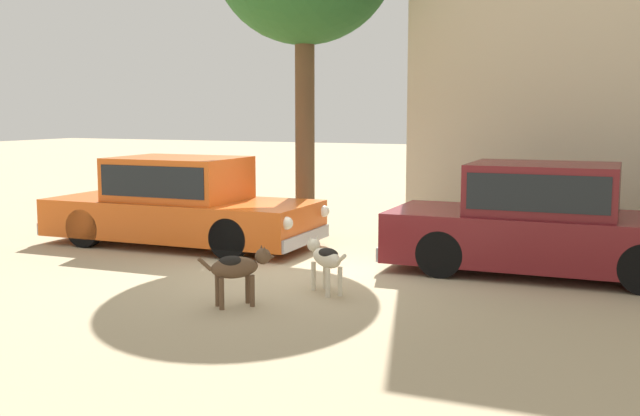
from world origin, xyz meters
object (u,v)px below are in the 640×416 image
object	(u,v)px
parked_sedan_second	(544,220)
parked_sedan_nearest	(181,202)
stray_dog_tan	(238,267)
stray_dog_spotted	(325,258)

from	to	relation	value
parked_sedan_second	parked_sedan_nearest	bearing A→B (deg)	179.43
parked_sedan_second	stray_dog_tan	size ratio (longest dim) A/B	6.10
parked_sedan_nearest	stray_dog_spotted	size ratio (longest dim) A/B	5.76
stray_dog_spotted	stray_dog_tan	xyz separation A→B (m)	(-0.66, -1.03, 0.02)
parked_sedan_second	stray_dog_tan	world-z (taller)	parked_sedan_second
stray_dog_tan	parked_sedan_second	bearing A→B (deg)	0.74
parked_sedan_nearest	parked_sedan_second	xyz separation A→B (m)	(5.96, 0.10, 0.02)
stray_dog_spotted	stray_dog_tan	bearing A→B (deg)	98.69
parked_sedan_nearest	stray_dog_tan	bearing A→B (deg)	-48.53
parked_sedan_second	stray_dog_tan	xyz separation A→B (m)	(-3.00, -3.28, -0.29)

